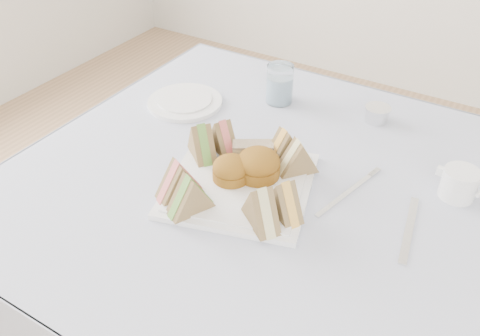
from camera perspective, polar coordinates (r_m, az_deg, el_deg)
The scene contains 20 objects.
table at distance 1.36m, azimuth 1.67°, elevation -13.33°, with size 0.90×0.90×0.74m, color brown.
tablecloth at distance 1.10m, azimuth 2.01°, elevation -0.85°, with size 1.02×1.02×0.01m, color #B2B5C3.
serving_plate at distance 1.06m, azimuth 0.00°, elevation -1.89°, with size 0.29×0.29×0.01m, color white.
sandwich_fl_a at distance 1.01m, azimuth -6.88°, elevation -1.15°, with size 0.09×0.04×0.08m, color olive, non-canonical shape.
sandwich_fl_b at distance 0.97m, azimuth -5.64°, elevation -2.84°, with size 0.09×0.04×0.08m, color olive, non-canonical shape.
sandwich_fr_a at distance 0.96m, azimuth 5.01°, elevation -3.37°, with size 0.09×0.04×0.08m, color olive, non-canonical shape.
sandwich_fr_b at distance 0.94m, azimuth 2.38°, elevation -4.25°, with size 0.09×0.04×0.08m, color olive, non-canonical shape.
sandwich_bl_a at distance 1.11m, azimuth -4.33°, elevation 3.11°, with size 0.09×0.04×0.08m, color olive, non-canonical shape.
sandwich_bl_b at distance 1.14m, azimuth -1.97°, elevation 3.70°, with size 0.09×0.04×0.08m, color olive, non-canonical shape.
sandwich_br_a at distance 1.07m, azimuth 6.48°, elevation 1.34°, with size 0.09×0.04×0.08m, color olive, non-canonical shape.
sandwich_br_b at distance 1.11m, azimuth 4.95°, elevation 2.65°, with size 0.09×0.04×0.08m, color olive, non-canonical shape.
scone_left at distance 1.05m, azimuth -1.01°, elevation -0.16°, with size 0.08×0.08×0.05m, color brown.
scone_right at distance 1.06m, azimuth 2.07°, elevation 0.39°, with size 0.09×0.09×0.06m, color brown.
pastry_slice at distance 1.11m, azimuth 1.46°, elevation 1.88°, with size 0.09×0.04×0.04m, color beige.
side_plate at distance 1.36m, azimuth -6.19°, elevation 7.37°, with size 0.20×0.20×0.01m, color white.
water_glass at distance 1.35m, azimuth 4.48°, elevation 9.39°, with size 0.07×0.07×0.10m, color white.
tea_strainer at distance 1.32m, azimuth 15.13°, elevation 5.78°, with size 0.06×0.06×0.04m, color silver.
knife at distance 1.02m, azimuth 18.44°, elevation -6.54°, with size 0.02×0.19×0.00m, color silver.
fork at distance 1.06m, azimuth 11.66°, elevation -3.00°, with size 0.01×0.18×0.00m, color silver.
creamer_jug at distance 1.12m, azimuth 23.39°, elevation -1.63°, with size 0.07×0.07×0.06m, color white.
Camera 1 is at (0.42, -0.76, 1.42)m, focal length 38.00 mm.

